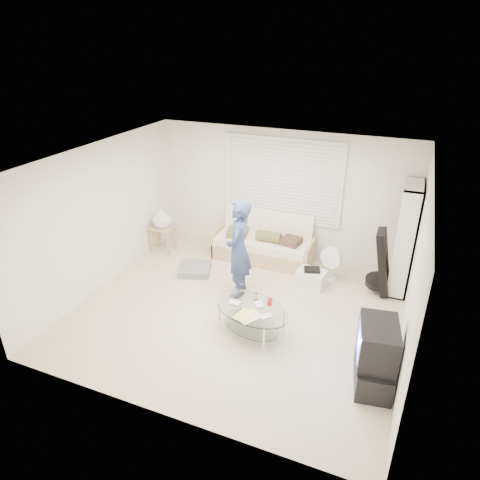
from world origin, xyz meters
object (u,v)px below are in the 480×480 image
at_px(bookshelf, 405,239).
at_px(coffee_table, 252,313).
at_px(futon_sofa, 264,244).
at_px(tv_unit, 375,356).

xyz_separation_m(bookshelf, coffee_table, (-1.91, -2.16, -0.60)).
distance_m(bookshelf, coffee_table, 2.95).
xyz_separation_m(futon_sofa, bookshelf, (2.54, -0.13, 0.65)).
distance_m(futon_sofa, tv_unit, 3.59).
bearing_deg(coffee_table, futon_sofa, 105.22).
height_order(futon_sofa, coffee_table, futon_sofa).
bearing_deg(futon_sofa, tv_unit, -47.67).
xyz_separation_m(futon_sofa, tv_unit, (2.41, -2.65, 0.12)).
height_order(futon_sofa, tv_unit, futon_sofa).
height_order(bookshelf, tv_unit, bookshelf).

